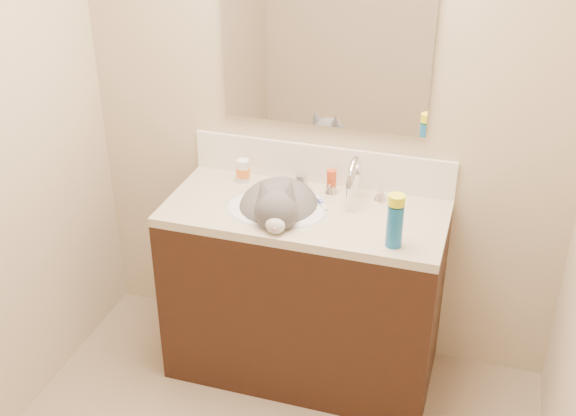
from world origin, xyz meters
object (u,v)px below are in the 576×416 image
Objects in this scene: spray_can at (395,226)px; amber_bottle at (331,181)px; faucet at (354,182)px; cat at (279,210)px; silver_jar at (302,181)px; pill_bottle at (243,171)px; basin at (276,222)px; vanity_cabinet at (304,295)px.

amber_bottle is at bearing 132.80° from spray_can.
faucet is 0.54× the size of cat.
spray_can is (0.48, -0.37, 0.06)m from silver_jar.
pill_bottle is (-0.23, 0.19, 0.06)m from cat.
vanity_cabinet is at bearing 14.04° from basin.
amber_bottle reaches higher than silver_jar.
basin reaches higher than vanity_cabinet.
cat is 4.88× the size of pill_bottle.
spray_can is at bearing -47.20° from amber_bottle.
faucet is 2.65× the size of amber_bottle.
basin is 7.14× the size of silver_jar.
amber_bottle is 0.61× the size of spray_can.
spray_can is (0.53, -0.15, 0.16)m from basin.
vanity_cabinet is at bearing -2.10° from cat.
vanity_cabinet is 0.58m from faucet.
vanity_cabinet is 11.32× the size of pill_bottle.
faucet reaches higher than cat.
silver_jar is at bearing 110.04° from vanity_cabinet.
pill_bottle is at bearing 153.66° from vanity_cabinet.
vanity_cabinet is 0.45m from cat.
basin is 0.57m from spray_can.
basin is 0.32m from pill_bottle.
faucet reaches higher than basin.
amber_bottle reaches higher than vanity_cabinet.
vanity_cabinet is 0.70m from spray_can.
silver_jar is at bearing 167.95° from faucet.
silver_jar is (-0.07, 0.19, 0.48)m from vanity_cabinet.
faucet is 0.39m from spray_can.
cat is (0.01, 0.01, 0.06)m from basin.
amber_bottle is (0.19, 0.22, 0.12)m from basin.
vanity_cabinet is 11.37× the size of amber_bottle.
pill_bottle is 0.41m from amber_bottle.
spray_can is (0.23, -0.32, 0.00)m from faucet.
vanity_cabinet is 0.40m from basin.
silver_jar is 0.61m from spray_can.
silver_jar is at bearing 4.49° from pill_bottle.
cat is 4.90× the size of amber_bottle.
faucet reaches higher than pill_bottle.
cat reaches higher than vanity_cabinet.
pill_bottle is at bearing 138.04° from basin.
spray_can reaches higher than amber_bottle.
pill_bottle is at bearing 176.50° from faucet.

